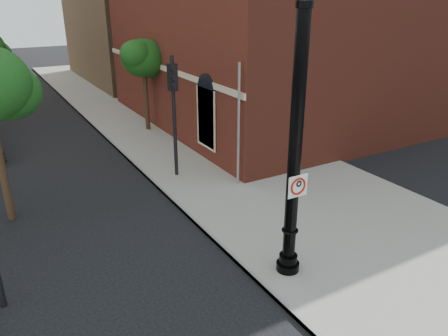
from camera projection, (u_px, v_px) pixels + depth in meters
ground at (200, 328)px, 9.75m from camera, size 120.00×120.00×0.00m
sidewalk_right at (217, 151)px, 20.54m from camera, size 8.00×60.00×0.12m
curb_edge at (136, 166)px, 18.70m from camera, size 0.10×60.00×0.14m
brick_wall_building at (329, 6)px, 26.09m from camera, size 22.30×16.30×12.50m
lamppost at (295, 156)px, 10.43m from camera, size 0.61×0.61×7.23m
no_parking_sign at (298, 186)px, 10.55m from camera, size 0.56×0.06×0.56m
traffic_signal_right at (173, 98)px, 16.51m from camera, size 0.34×0.41×4.86m
utility_pole at (239, 127)px, 16.05m from camera, size 0.09×0.09×4.73m
street_tree_c at (144, 59)px, 22.29m from camera, size 2.69×2.43×4.84m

